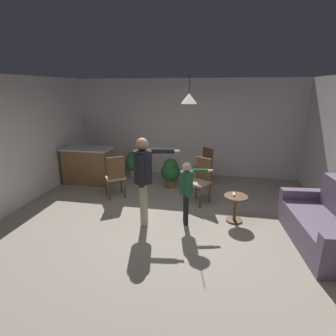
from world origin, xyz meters
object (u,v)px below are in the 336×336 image
at_px(side_table_by_couch, 235,205).
at_px(dining_chair_near_wall, 200,179).
at_px(person_adult, 144,172).
at_px(potted_plant_by_wall, 171,172).
at_px(spare_remote_on_table, 234,194).
at_px(dining_chair_by_counter, 204,166).
at_px(dining_chair_centre_back, 115,175).
at_px(potted_plant_corner, 134,162).
at_px(person_child, 187,186).
at_px(couch_floral, 326,226).
at_px(kitchen_counter, 88,165).

height_order(side_table_by_couch, dining_chair_near_wall, dining_chair_near_wall).
bearing_deg(dining_chair_near_wall, person_adult, 82.29).
xyz_separation_m(potted_plant_by_wall, spare_remote_on_table, (1.48, -1.51, 0.12)).
distance_m(dining_chair_by_counter, dining_chair_centre_back, 2.23).
bearing_deg(potted_plant_corner, dining_chair_by_counter, -12.60).
bearing_deg(dining_chair_centre_back, potted_plant_by_wall, 4.74).
relative_size(person_child, spare_remote_on_table, 9.13).
bearing_deg(dining_chair_near_wall, dining_chair_centre_back, 34.29).
distance_m(dining_chair_centre_back, potted_plant_by_wall, 1.44).
relative_size(dining_chair_by_counter, potted_plant_corner, 1.37).
distance_m(couch_floral, side_table_by_couch, 1.49).
height_order(dining_chair_near_wall, spare_remote_on_table, dining_chair_near_wall).
xyz_separation_m(dining_chair_near_wall, spare_remote_on_table, (0.68, -0.73, -0.01)).
bearing_deg(potted_plant_corner, dining_chair_near_wall, -36.01).
relative_size(couch_floral, person_adult, 1.15).
bearing_deg(person_child, kitchen_counter, -133.91).
height_order(couch_floral, side_table_by_couch, couch_floral).
relative_size(potted_plant_by_wall, spare_remote_on_table, 5.82).
distance_m(person_adult, spare_remote_on_table, 1.74).
bearing_deg(dining_chair_by_counter, person_adult, 117.86).
distance_m(couch_floral, dining_chair_near_wall, 2.48).
height_order(kitchen_counter, person_child, person_child).
height_order(kitchen_counter, potted_plant_by_wall, kitchen_counter).
height_order(person_adult, potted_plant_corner, person_adult).
relative_size(person_adult, potted_plant_by_wall, 2.16).
distance_m(dining_chair_centre_back, spare_remote_on_table, 2.67).
bearing_deg(person_adult, dining_chair_by_counter, 148.20).
bearing_deg(dining_chair_by_counter, side_table_by_couch, 163.32).
relative_size(side_table_by_couch, spare_remote_on_table, 4.00).
bearing_deg(person_child, dining_chair_centre_back, -129.86).
height_order(dining_chair_by_counter, dining_chair_near_wall, same).
xyz_separation_m(side_table_by_couch, person_adult, (-1.65, -0.42, 0.69)).
height_order(dining_chair_centre_back, potted_plant_by_wall, dining_chair_centre_back).
bearing_deg(couch_floral, kitchen_counter, 63.52).
bearing_deg(person_child, dining_chair_near_wall, 157.25).
distance_m(kitchen_counter, dining_chair_centre_back, 1.38).
bearing_deg(dining_chair_near_wall, person_child, 110.92).
height_order(couch_floral, kitchen_counter, couch_floral).
relative_size(kitchen_counter, dining_chair_centre_back, 1.26).
bearing_deg(potted_plant_by_wall, dining_chair_near_wall, -44.03).
bearing_deg(person_adult, spare_remote_on_table, 97.00).
bearing_deg(person_child, person_adult, -90.48).
bearing_deg(couch_floral, spare_remote_on_table, 63.87).
bearing_deg(person_child, potted_plant_corner, -156.26).
relative_size(person_adult, dining_chair_near_wall, 1.63).
bearing_deg(potted_plant_by_wall, side_table_by_couch, -45.19).
bearing_deg(dining_chair_centre_back, dining_chair_by_counter, -3.73).
relative_size(kitchen_counter, side_table_by_couch, 2.42).
xyz_separation_m(kitchen_counter, person_adult, (2.09, -1.88, 0.54)).
distance_m(kitchen_counter, potted_plant_by_wall, 2.22).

